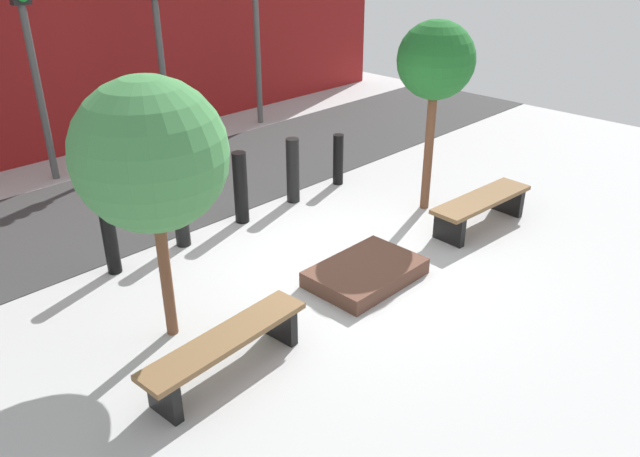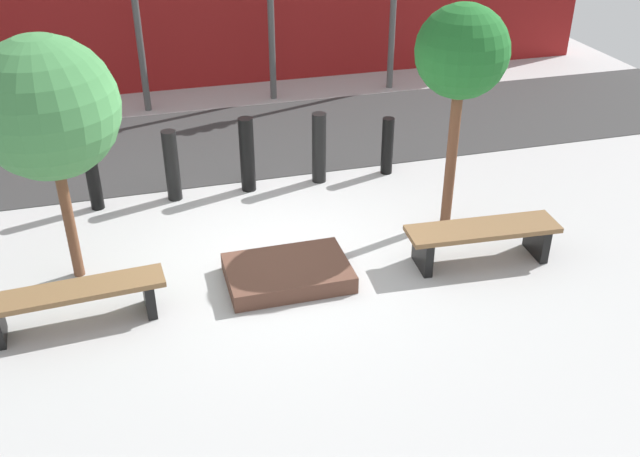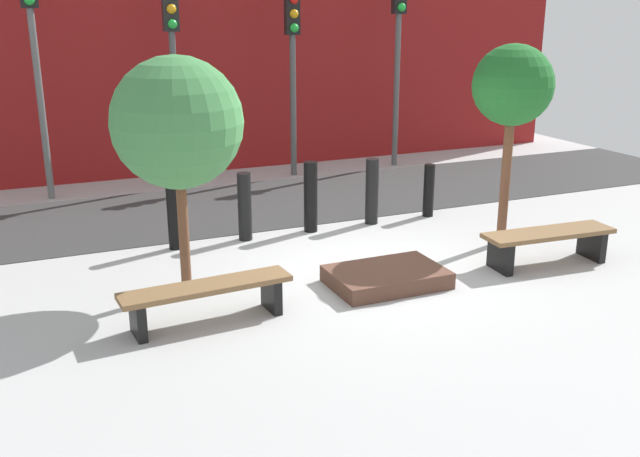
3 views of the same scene
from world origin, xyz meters
The scene contains 17 objects.
ground_plane centered at (0.00, 0.00, 0.00)m, with size 18.00×18.00×0.00m, color #B1B1B1.
road_strip centered at (0.00, 3.65, 0.01)m, with size 18.00×3.11×0.01m, color #353535.
building_facade centered at (0.00, 6.76, 1.90)m, with size 16.20×0.50×3.81m, color maroon.
bench_left centered at (-2.30, -0.76, 0.32)m, with size 1.88×0.51×0.45m.
bench_right centered at (2.30, -0.76, 0.34)m, with size 1.83×0.59×0.46m.
planter_bed centered at (0.00, -0.56, 0.10)m, with size 1.39×0.93×0.20m, color brown.
tree_behind_left_bench centered at (-2.30, 0.21, 2.03)m, with size 1.50×1.50×2.78m.
tree_behind_right_bench centered at (2.30, 0.21, 2.23)m, with size 1.11×1.11×2.82m.
bollard_far_left centered at (-2.08, 1.84, 0.53)m, with size 0.18×0.18×1.06m, color black.
bollard_left centered at (-1.04, 1.84, 0.50)m, with size 0.20×0.20×1.00m, color black.
bollard_center centered at (0.00, 1.84, 0.54)m, with size 0.21×0.21×1.08m, color black.
bollard_right centered at (1.04, 1.84, 0.52)m, with size 0.20×0.20×1.04m, color black.
bollard_far_right centered at (2.08, 1.84, 0.43)m, with size 0.17×0.17×0.86m, color black.
traffic_light_west centered at (-3.50, 5.49, 2.77)m, with size 0.28×0.27×4.04m.
traffic_light_mid_west centered at (-1.17, 5.49, 2.51)m, with size 0.28×0.27×3.63m.
traffic_light_mid_east centered at (1.17, 5.49, 2.45)m, with size 0.28×0.27×3.54m.
traffic_light_east centered at (3.50, 5.49, 2.70)m, with size 0.28×0.27×3.92m.
Camera 3 is at (-4.02, -7.73, 3.27)m, focal length 40.00 mm.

